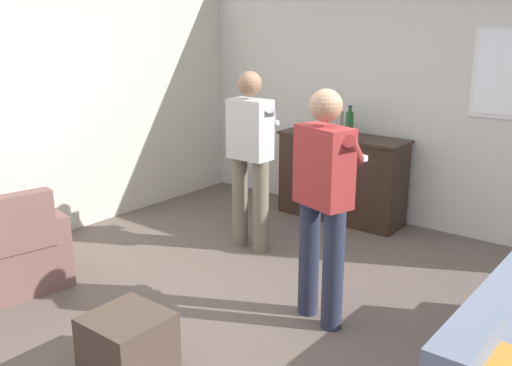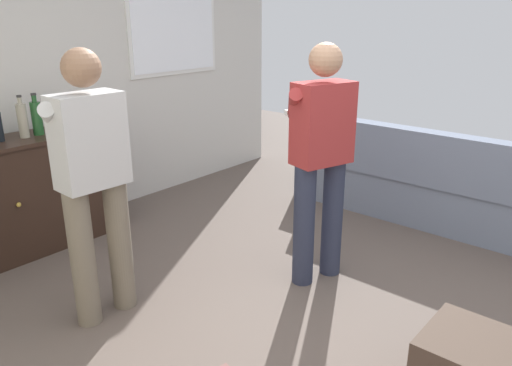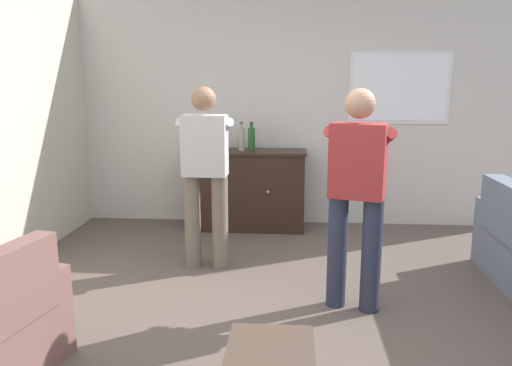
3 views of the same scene
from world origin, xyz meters
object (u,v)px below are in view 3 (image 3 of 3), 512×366
at_px(bottle_spirits_clear, 252,138).
at_px(person_standing_left, 205,169).
at_px(bottle_liquor_amber, 226,140).
at_px(person_standing_right, 357,190).
at_px(bottle_wine_green, 241,139).
at_px(sideboard_cabinet, 246,190).

bearing_deg(bottle_spirits_clear, person_standing_left, -104.19).
distance_m(bottle_liquor_amber, person_standing_right, 2.40).
xyz_separation_m(bottle_wine_green, bottle_spirits_clear, (0.12, 0.01, 0.00)).
height_order(bottle_spirits_clear, person_standing_left, person_standing_left).
bearing_deg(bottle_spirits_clear, person_standing_right, -64.83).
bearing_deg(person_standing_right, bottle_spirits_clear, 115.17).
xyz_separation_m(bottle_liquor_amber, person_standing_left, (-0.02, -1.27, -0.11)).
bearing_deg(bottle_spirits_clear, sideboard_cabinet, 178.78).
height_order(sideboard_cabinet, person_standing_right, person_standing_right).
xyz_separation_m(bottle_wine_green, person_standing_right, (1.07, -2.03, -0.13)).
bearing_deg(sideboard_cabinet, bottle_liquor_amber, 177.87).
bearing_deg(bottle_liquor_amber, person_standing_right, -58.48).
height_order(sideboard_cabinet, bottle_liquor_amber, bottle_liquor_amber).
relative_size(sideboard_cabinet, bottle_spirits_clear, 4.29).
bearing_deg(bottle_spirits_clear, bottle_wine_green, -177.43).
xyz_separation_m(sideboard_cabinet, bottle_liquor_amber, (-0.23, 0.01, 0.58)).
height_order(bottle_liquor_amber, person_standing_left, person_standing_left).
xyz_separation_m(bottle_liquor_amber, bottle_spirits_clear, (0.30, -0.01, 0.02)).
distance_m(bottle_spirits_clear, person_standing_left, 1.31).
relative_size(bottle_spirits_clear, person_standing_left, 0.20).
distance_m(bottle_liquor_amber, person_standing_left, 1.27).
bearing_deg(person_standing_right, bottle_liquor_amber, 121.52).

